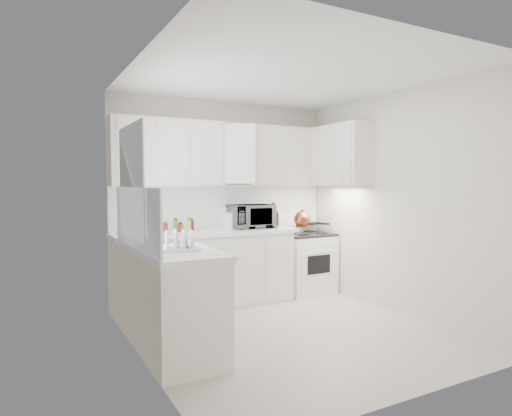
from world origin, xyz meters
TOP-DOWN VIEW (x-y plane):
  - floor at (0.00, 0.00)m, footprint 3.20×3.20m
  - ceiling at (0.00, 0.00)m, footprint 3.20×3.20m
  - wall_back at (0.00, 1.60)m, footprint 3.00×0.00m
  - wall_front at (0.00, -1.60)m, footprint 3.00×0.00m
  - wall_left at (-1.50, 0.00)m, footprint 0.00×3.20m
  - wall_right at (1.50, 0.00)m, footprint 0.00×3.20m
  - window_blinds at (-1.48, 0.35)m, footprint 0.06×0.96m
  - lower_cabinets_back at (-0.39, 1.30)m, footprint 2.22×0.60m
  - lower_cabinets_left at (-1.20, 0.20)m, footprint 0.60×1.60m
  - countertop_back at (-0.39, 1.29)m, footprint 2.24×0.64m
  - countertop_left at (-1.19, 0.20)m, footprint 0.64×1.62m
  - backsplash_back at (0.00, 1.59)m, footprint 2.98×0.02m
  - backsplash_left at (-1.49, 0.20)m, footprint 0.02×1.60m
  - upper_cabinets_back at (0.00, 1.44)m, footprint 3.00×0.33m
  - upper_cabinets_right at (1.33, 0.82)m, footprint 0.33×0.90m
  - sink at (-1.19, 0.55)m, footprint 0.42×0.38m
  - stove at (1.11, 1.29)m, footprint 0.71×0.59m
  - tea_kettle at (0.93, 1.13)m, footprint 0.30×0.26m
  - frying_pan at (1.29, 1.45)m, footprint 0.45×0.54m
  - microwave at (0.25, 1.31)m, footprint 0.56×0.31m
  - rice_cooker at (0.01, 1.41)m, footprint 0.29×0.29m
  - paper_towel at (-0.03, 1.52)m, footprint 0.12×0.12m
  - utensil_crock at (0.53, 1.21)m, footprint 0.13×0.13m
  - dish_rack at (-1.19, -0.09)m, footprint 0.42×0.35m
  - spice_left_0 at (-0.85, 1.42)m, footprint 0.06×0.06m
  - spice_left_1 at (-0.78, 1.33)m, footprint 0.06×0.06m
  - spice_left_2 at (-0.70, 1.42)m, footprint 0.06×0.06m
  - spice_left_3 at (-0.62, 1.33)m, footprint 0.06×0.06m
  - spice_left_4 at (-0.55, 1.42)m, footprint 0.06×0.06m
  - sauce_right_0 at (0.58, 1.46)m, footprint 0.06×0.06m
  - sauce_right_1 at (0.64, 1.40)m, footprint 0.06×0.06m
  - sauce_right_2 at (0.69, 1.46)m, footprint 0.06×0.06m
  - sauce_right_3 at (0.74, 1.40)m, footprint 0.06×0.06m

SIDE VIEW (x-z plane):
  - floor at x=0.00m, z-range 0.00..0.00m
  - lower_cabinets_back at x=-0.39m, z-range 0.00..0.90m
  - lower_cabinets_left at x=-1.20m, z-range 0.00..0.90m
  - stove at x=1.11m, z-range 0.00..1.07m
  - countertop_back at x=-0.39m, z-range 0.90..0.95m
  - countertop_left at x=-1.19m, z-range 0.90..0.95m
  - frying_pan at x=1.29m, z-range 0.95..0.99m
  - spice_left_0 at x=-0.85m, z-range 0.95..1.08m
  - spice_left_1 at x=-0.78m, z-range 0.95..1.08m
  - spice_left_2 at x=-0.70m, z-range 0.95..1.08m
  - spice_left_3 at x=-0.62m, z-range 0.95..1.08m
  - spice_left_4 at x=-0.55m, z-range 0.95..1.08m
  - sauce_right_0 at x=0.58m, z-range 0.95..1.14m
  - sauce_right_1 at x=0.64m, z-range 0.95..1.14m
  - sauce_right_2 at x=0.69m, z-range 0.95..1.14m
  - sauce_right_3 at x=0.74m, z-range 0.95..1.14m
  - dish_rack at x=-1.19m, z-range 0.95..1.15m
  - tea_kettle at x=0.93m, z-range 0.94..1.20m
  - rice_cooker at x=0.01m, z-range 0.95..1.19m
  - sink at x=-1.19m, z-range 0.92..1.22m
  - paper_towel at x=-0.03m, z-range 0.95..1.22m
  - utensil_crock at x=0.53m, z-range 0.95..1.30m
  - microwave at x=0.25m, z-range 0.95..1.33m
  - backsplash_back at x=0.00m, z-range 0.95..1.50m
  - backsplash_left at x=-1.49m, z-range 0.95..1.50m
  - wall_back at x=0.00m, z-range -0.20..2.80m
  - wall_front at x=0.00m, z-range -0.20..2.80m
  - wall_left at x=-1.50m, z-range -0.30..2.90m
  - wall_right at x=1.50m, z-range -0.30..2.90m
  - upper_cabinets_back at x=0.00m, z-range 1.10..1.90m
  - upper_cabinets_right at x=1.33m, z-range 1.10..1.90m
  - window_blinds at x=-1.48m, z-range 1.02..2.08m
  - ceiling at x=0.00m, z-range 2.60..2.60m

